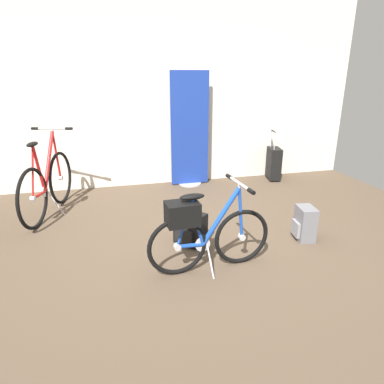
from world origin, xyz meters
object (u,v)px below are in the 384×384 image
object	(u,v)px
floor_banner_stand	(190,136)
handbag_on_floor	(305,224)
rolling_suitcase	(274,163)
backpack_on_floor	(190,229)
folding_bike_foreground	(203,231)
display_bike_left	(48,184)

from	to	relation	value
floor_banner_stand	handbag_on_floor	world-z (taller)	floor_banner_stand
rolling_suitcase	floor_banner_stand	bearing A→B (deg)	176.87
handbag_on_floor	backpack_on_floor	bearing A→B (deg)	170.30
folding_bike_foreground	handbag_on_floor	xyz separation A→B (m)	(1.23, 0.31, -0.21)
floor_banner_stand	display_bike_left	distance (m)	2.20
display_bike_left	handbag_on_floor	world-z (taller)	display_bike_left
floor_banner_stand	rolling_suitcase	xyz separation A→B (m)	(1.44, -0.08, -0.51)
display_bike_left	rolling_suitcase	xyz separation A→B (m)	(3.46, 0.68, -0.11)
folding_bike_foreground	handbag_on_floor	bearing A→B (deg)	14.34
backpack_on_floor	handbag_on_floor	bearing A→B (deg)	-9.70
folding_bike_foreground	rolling_suitcase	world-z (taller)	rolling_suitcase
folding_bike_foreground	display_bike_left	distance (m)	2.31
folding_bike_foreground	backpack_on_floor	distance (m)	0.57
display_bike_left	handbag_on_floor	bearing A→B (deg)	-27.42
backpack_on_floor	folding_bike_foreground	bearing A→B (deg)	-91.53
rolling_suitcase	backpack_on_floor	world-z (taller)	rolling_suitcase
rolling_suitcase	backpack_on_floor	distance (m)	2.71
rolling_suitcase	display_bike_left	bearing A→B (deg)	-168.84
floor_banner_stand	backpack_on_floor	bearing A→B (deg)	-103.82
display_bike_left	folding_bike_foreground	bearing A→B (deg)	-48.85
floor_banner_stand	rolling_suitcase	bearing A→B (deg)	-3.13
folding_bike_foreground	handbag_on_floor	size ratio (longest dim) A/B	3.15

